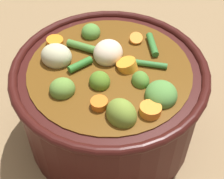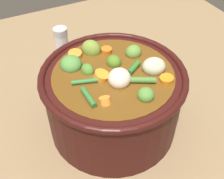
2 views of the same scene
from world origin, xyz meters
name	(u,v)px [view 2 (image 2 of 2)]	position (x,y,z in m)	size (l,w,h in m)	color
ground_plane	(113,123)	(0.00, 0.00, 0.00)	(1.10, 1.10, 0.00)	#8C704C
cooking_pot	(113,98)	(0.00, 0.00, 0.07)	(0.27, 0.27, 0.16)	#38110F
salt_shaker	(62,44)	(0.02, -0.26, 0.05)	(0.04, 0.04, 0.09)	silver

